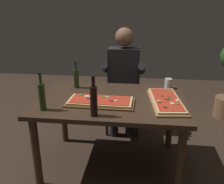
# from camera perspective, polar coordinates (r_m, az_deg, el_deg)

# --- Properties ---
(ground_plane) EXTENTS (6.40, 6.40, 0.00)m
(ground_plane) POSITION_cam_1_polar(r_m,az_deg,el_deg) (2.69, -0.13, -16.40)
(ground_plane) COLOR #38281E
(dining_table) EXTENTS (1.40, 0.96, 0.74)m
(dining_table) POSITION_cam_1_polar(r_m,az_deg,el_deg) (2.36, -0.15, -3.72)
(dining_table) COLOR #3D2B1E
(dining_table) RESTS_ON ground_plane
(pizza_rectangular_front) EXTENTS (0.62, 0.30, 0.05)m
(pizza_rectangular_front) POSITION_cam_1_polar(r_m,az_deg,el_deg) (2.21, -2.74, -2.24)
(pizza_rectangular_front) COLOR brown
(pizza_rectangular_front) RESTS_ON dining_table
(pizza_rectangular_left) EXTENTS (0.34, 0.66, 0.05)m
(pizza_rectangular_left) POSITION_cam_1_polar(r_m,az_deg,el_deg) (2.28, 12.48, -2.02)
(pizza_rectangular_left) COLOR olive
(pizza_rectangular_left) RESTS_ON dining_table
(wine_bottle_dark) EXTENTS (0.06, 0.06, 0.33)m
(wine_bottle_dark) POSITION_cam_1_polar(r_m,az_deg,el_deg) (2.13, -16.00, -0.88)
(wine_bottle_dark) COLOR #233819
(wine_bottle_dark) RESTS_ON dining_table
(oil_bottle_amber) EXTENTS (0.06, 0.06, 0.34)m
(oil_bottle_amber) POSITION_cam_1_polar(r_m,az_deg,el_deg) (1.94, -4.28, -1.90)
(oil_bottle_amber) COLOR black
(oil_bottle_amber) RESTS_ON dining_table
(vinegar_bottle_green) EXTENTS (0.06, 0.06, 0.29)m
(vinegar_bottle_green) POSITION_cam_1_polar(r_m,az_deg,el_deg) (2.63, -8.35, 3.30)
(vinegar_bottle_green) COLOR #233819
(vinegar_bottle_green) RESTS_ON dining_table
(tumbler_near_camera) EXTENTS (0.08, 0.08, 0.11)m
(tumbler_near_camera) POSITION_cam_1_polar(r_m,az_deg,el_deg) (2.67, 12.95, 1.81)
(tumbler_near_camera) COLOR silver
(tumbler_near_camera) RESTS_ON dining_table
(diner_chair) EXTENTS (0.44, 0.44, 0.87)m
(diner_chair) POSITION_cam_1_polar(r_m,az_deg,el_deg) (3.21, 2.77, -0.24)
(diner_chair) COLOR black
(diner_chair) RESTS_ON ground_plane
(seated_diner) EXTENTS (0.53, 0.41, 1.33)m
(seated_diner) POSITION_cam_1_polar(r_m,az_deg,el_deg) (3.01, 2.68, 3.54)
(seated_diner) COLOR #23232D
(seated_diner) RESTS_ON ground_plane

